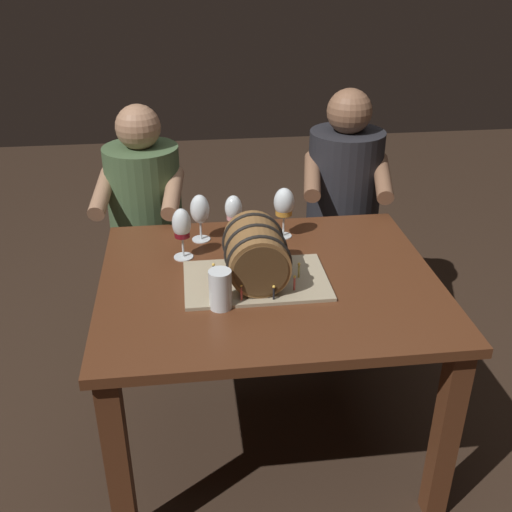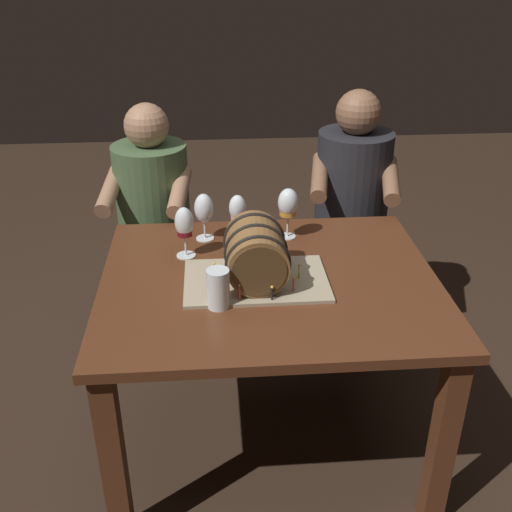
% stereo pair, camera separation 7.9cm
% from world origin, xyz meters
% --- Properties ---
extents(ground_plane, '(8.00, 8.00, 0.00)m').
position_xyz_m(ground_plane, '(0.00, 0.00, 0.00)').
color(ground_plane, '#332319').
extents(dining_table, '(1.15, 0.96, 0.73)m').
position_xyz_m(dining_table, '(0.00, 0.00, 0.61)').
color(dining_table, '#562D19').
rests_on(dining_table, ground).
extents(barrel_cake, '(0.48, 0.31, 0.22)m').
position_xyz_m(barrel_cake, '(-0.05, -0.02, 0.82)').
color(barrel_cake, tan).
rests_on(barrel_cake, dining_table).
extents(wine_glass_amber, '(0.08, 0.08, 0.20)m').
position_xyz_m(wine_glass_amber, '(0.10, 0.32, 0.86)').
color(wine_glass_amber, white).
rests_on(wine_glass_amber, dining_table).
extents(wine_glass_red, '(0.07, 0.07, 0.19)m').
position_xyz_m(wine_glass_red, '(-0.29, 0.19, 0.85)').
color(wine_glass_red, white).
rests_on(wine_glass_red, dining_table).
extents(wine_glass_empty, '(0.07, 0.07, 0.19)m').
position_xyz_m(wine_glass_empty, '(-0.22, 0.32, 0.85)').
color(wine_glass_empty, white).
rests_on(wine_glass_empty, dining_table).
extents(wine_glass_rose, '(0.07, 0.07, 0.17)m').
position_xyz_m(wine_glass_rose, '(-0.09, 0.34, 0.84)').
color(wine_glass_rose, white).
rests_on(wine_glass_rose, dining_table).
extents(beer_pint, '(0.07, 0.07, 0.13)m').
position_xyz_m(beer_pint, '(-0.18, -0.17, 0.79)').
color(beer_pint, white).
rests_on(beer_pint, dining_table).
extents(person_seated_left, '(0.40, 0.49, 1.15)m').
position_xyz_m(person_seated_left, '(-0.45, 0.74, 0.53)').
color(person_seated_left, '#2A3A24').
rests_on(person_seated_left, ground).
extents(person_seated_right, '(0.43, 0.52, 1.19)m').
position_xyz_m(person_seated_right, '(0.45, 0.74, 0.55)').
color(person_seated_right, black).
rests_on(person_seated_right, ground).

